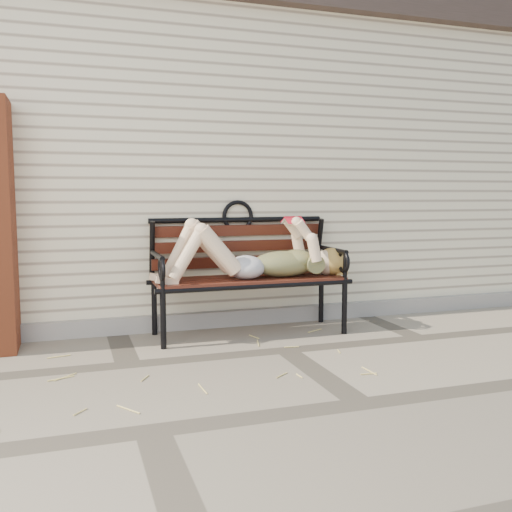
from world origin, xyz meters
name	(u,v)px	position (x,y,z in m)	size (l,w,h in m)	color
ground	(286,350)	(0.00, 0.00, 0.00)	(80.00, 80.00, 0.00)	gray
house_wall	(201,175)	(0.00, 3.00, 1.50)	(8.00, 4.00, 3.00)	#F4E6BE
house_roof	(200,42)	(0.00, 3.00, 3.15)	(8.30, 4.30, 0.30)	#463632
foundation_strip	(250,317)	(0.00, 0.97, 0.07)	(8.00, 0.10, 0.15)	gray
garden_bench	(246,259)	(-0.11, 0.72, 0.67)	(1.85, 0.74, 1.20)	black
reading_woman	(252,256)	(-0.10, 0.57, 0.71)	(1.75, 0.40, 0.55)	#092D43
straw_scatter	(194,368)	(-0.81, -0.25, 0.01)	(3.07, 1.73, 0.01)	#E1CA6E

